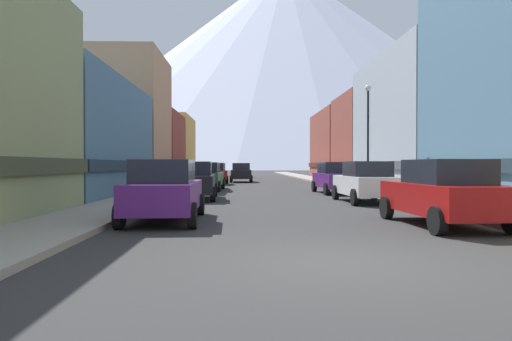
{
  "coord_description": "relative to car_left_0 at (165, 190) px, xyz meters",
  "views": [
    {
      "loc": [
        -1.59,
        -7.69,
        1.65
      ],
      "look_at": [
        -0.17,
        36.78,
        1.07
      ],
      "focal_mm": 32.55,
      "sensor_mm": 36.0,
      "label": 1
    }
  ],
  "objects": [
    {
      "name": "sidewalk_left",
      "position": [
        -2.45,
        29.27,
        -0.82
      ],
      "size": [
        2.5,
        100.0,
        0.15
      ],
      "primitive_type": "cube",
      "color": "gray",
      "rests_on": "ground"
    },
    {
      "name": "storefront_right_2",
      "position": [
        14.99,
        17.23,
        3.41
      ],
      "size": [
        7.69,
        13.64,
        8.93
      ],
      "color": "#99A5B2",
      "rests_on": "ground"
    },
    {
      "name": "car_right_2",
      "position": [
        7.6,
        12.84,
        0.0
      ],
      "size": [
        2.23,
        4.48,
        1.78
      ],
      "color": "#591E72",
      "rests_on": "ground"
    },
    {
      "name": "parking_meter_near",
      "position": [
        9.55,
        1.3,
        0.11
      ],
      "size": [
        0.14,
        0.1,
        1.33
      ],
      "color": "#595960",
      "rests_on": "sidewalk_right"
    },
    {
      "name": "potted_plant_0",
      "position": [
        10.8,
        7.3,
        -0.29
      ],
      "size": [
        0.61,
        0.61,
        0.91
      ],
      "color": "brown",
      "rests_on": "sidewalk_right"
    },
    {
      "name": "pedestrian_1",
      "position": [
        -2.45,
        21.12,
        0.05
      ],
      "size": [
        0.36,
        0.36,
        1.73
      ],
      "color": "maroon",
      "rests_on": "sidewalk_left"
    },
    {
      "name": "storefront_left_1",
      "position": [
        -7.41,
        10.98,
        2.01
      ],
      "size": [
        7.71,
        13.24,
        6.05
      ],
      "color": "slate",
      "rests_on": "ground"
    },
    {
      "name": "storefront_left_3",
      "position": [
        -7.92,
        31.2,
        2.26
      ],
      "size": [
        8.73,
        8.93,
        6.56
      ],
      "color": "brown",
      "rests_on": "ground"
    },
    {
      "name": "car_left_0",
      "position": [
        0.0,
        0.0,
        0.0
      ],
      "size": [
        2.15,
        4.44,
        1.78
      ],
      "color": "#591E72",
      "rests_on": "ground"
    },
    {
      "name": "car_right_0",
      "position": [
        7.6,
        -1.22,
        0.0
      ],
      "size": [
        2.24,
        4.48,
        1.78
      ],
      "color": "#9E1111",
      "rests_on": "ground"
    },
    {
      "name": "car_left_2",
      "position": [
        -0.0,
        15.98,
        0.0
      ],
      "size": [
        2.22,
        4.47,
        1.78
      ],
      "color": "#265933",
      "rests_on": "ground"
    },
    {
      "name": "sidewalk_right",
      "position": [
        10.05,
        29.27,
        -0.82
      ],
      "size": [
        2.5,
        100.0,
        0.15
      ],
      "primitive_type": "cube",
      "color": "gray",
      "rests_on": "ground"
    },
    {
      "name": "car_left_1",
      "position": [
        0.0,
        8.47,
        0.0
      ],
      "size": [
        2.19,
        4.46,
        1.78
      ],
      "color": "black",
      "rests_on": "ground"
    },
    {
      "name": "storefront_left_4",
      "position": [
        -7.82,
        41.52,
        2.58
      ],
      "size": [
        8.55,
        10.57,
        7.24
      ],
      "color": "#D8B259",
      "rests_on": "ground"
    },
    {
      "name": "car_left_3",
      "position": [
        0.0,
        24.79,
        0.0
      ],
      "size": [
        2.22,
        4.47,
        1.78
      ],
      "color": "#9E1111",
      "rests_on": "ground"
    },
    {
      "name": "pedestrian_0",
      "position": [
        10.05,
        21.23,
        0.06
      ],
      "size": [
        0.36,
        0.36,
        1.74
      ],
      "color": "brown",
      "rests_on": "sidewalk_right"
    },
    {
      "name": "pedestrian_2",
      "position": [
        -2.45,
        16.56,
        -0.05
      ],
      "size": [
        0.36,
        0.36,
        1.53
      ],
      "color": "brown",
      "rests_on": "sidewalk_left"
    },
    {
      "name": "storefront_right_4",
      "position": [
        14.73,
        40.83,
        2.88
      ],
      "size": [
        7.17,
        13.82,
        7.84
      ],
      "color": "brown",
      "rests_on": "ground"
    },
    {
      "name": "storefront_left_2",
      "position": [
        -8.1,
        22.12,
        3.89
      ],
      "size": [
        9.09,
        8.14,
        9.92
      ],
      "color": "tan",
      "rests_on": "ground"
    },
    {
      "name": "car_driving_0",
      "position": [
        2.2,
        30.08,
        0.0
      ],
      "size": [
        2.06,
        4.4,
        1.78
      ],
      "color": "black",
      "rests_on": "ground"
    },
    {
      "name": "trash_bin_right",
      "position": [
        10.15,
        3.4,
        -0.26
      ],
      "size": [
        0.59,
        0.59,
        0.98
      ],
      "color": "#4C5156",
      "rests_on": "sidewalk_right"
    },
    {
      "name": "streetlamp_right",
      "position": [
        9.15,
        11.75,
        3.09
      ],
      "size": [
        0.36,
        0.36,
        5.86
      ],
      "color": "black",
      "rests_on": "sidewalk_right"
    },
    {
      "name": "storefront_right_3",
      "position": [
        14.34,
        28.85,
        2.95
      ],
      "size": [
        6.37,
        9.17,
        8.0
      ],
      "color": "brown",
      "rests_on": "ground"
    },
    {
      "name": "ground_plane",
      "position": [
        3.8,
        -5.73,
        -0.9
      ],
      "size": [
        400.0,
        400.0,
        0.0
      ],
      "primitive_type": "plane",
      "color": "#2F2F2F"
    },
    {
      "name": "car_driving_1",
      "position": [
        2.2,
        46.96,
        0.0
      ],
      "size": [
        2.06,
        4.4,
        1.78
      ],
      "color": "slate",
      "rests_on": "ground"
    },
    {
      "name": "car_right_1",
      "position": [
        7.6,
        6.49,
        0.0
      ],
      "size": [
        2.17,
        4.45,
        1.78
      ],
      "color": "silver",
      "rests_on": "ground"
    },
    {
      "name": "mountain_backdrop",
      "position": [
        28.03,
        254.27,
        57.28
      ],
      "size": [
        281.53,
        281.53,
        116.37
      ],
      "primitive_type": "cone",
      "color": "silver",
      "rests_on": "ground"
    }
  ]
}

